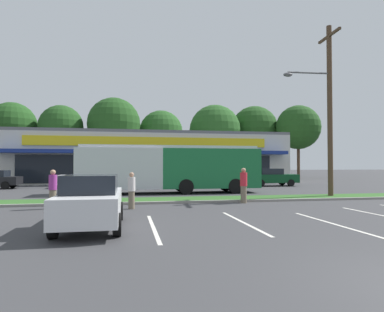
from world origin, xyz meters
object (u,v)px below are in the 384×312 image
object	(u,v)px
car_1	(91,201)
car_3	(88,178)
utility_pole	(328,105)
pedestrian_by_pole	(244,185)
pedestrian_near_bench	(132,190)
bus_stop_bench	(99,196)
city_bus	(170,167)
car_0	(271,177)
pedestrian_mid	(53,189)

from	to	relation	value
car_1	car_3	bearing A→B (deg)	6.70
utility_pole	pedestrian_by_pole	size ratio (longest dim) A/B	5.75
pedestrian_near_bench	bus_stop_bench	bearing A→B (deg)	-146.95
bus_stop_bench	city_bus	bearing A→B (deg)	-120.61
city_bus	pedestrian_near_bench	distance (m)	8.55
car_1	pedestrian_by_pole	distance (m)	8.97
bus_stop_bench	car_0	bearing A→B (deg)	-137.54
utility_pole	car_3	distance (m)	19.66
car_0	bus_stop_bench	bearing A→B (deg)	-137.54
city_bus	pedestrian_mid	world-z (taller)	city_bus
car_3	pedestrian_by_pole	bearing A→B (deg)	124.16
bus_stop_bench	car_1	distance (m)	5.49
bus_stop_bench	pedestrian_by_pole	size ratio (longest dim) A/B	0.89
city_bus	pedestrian_near_bench	world-z (taller)	city_bus
pedestrian_mid	car_3	bearing A→B (deg)	-109.83
city_bus	pedestrian_near_bench	xyz separation A→B (m)	(-2.68, -8.07, -0.95)
utility_pole	city_bus	bearing A→B (deg)	150.41
city_bus	car_1	xyz separation A→B (m)	(-3.94, -12.48, -0.94)
city_bus	car_3	size ratio (longest dim) A/B	2.72
bus_stop_bench	pedestrian_by_pole	bearing A→B (deg)	-178.00
pedestrian_by_pole	car_1	bearing A→B (deg)	-169.35
utility_pole	car_1	bearing A→B (deg)	-149.74
car_0	car_3	xyz separation A→B (m)	(-16.34, 0.67, -0.01)
utility_pole	pedestrian_mid	size ratio (longest dim) A/B	5.95
city_bus	car_3	distance (m)	9.21
utility_pole	city_bus	xyz separation A→B (m)	(-8.84, 5.02, -3.73)
pedestrian_by_pole	bus_stop_bench	bearing A→B (deg)	153.00
city_bus	pedestrian_near_bench	size ratio (longest dim) A/B	7.68
city_bus	car_1	world-z (taller)	city_bus
utility_pole	pedestrian_near_bench	xyz separation A→B (m)	(-11.52, -3.05, -4.68)
pedestrian_near_bench	pedestrian_mid	xyz separation A→B (m)	(-3.43, 0.69, 0.06)
car_1	pedestrian_by_pole	bearing A→B (deg)	-50.35
utility_pole	pedestrian_mid	xyz separation A→B (m)	(-14.95, -2.35, -4.62)
car_1	pedestrian_mid	bearing A→B (deg)	23.04
car_3	pedestrian_by_pole	size ratio (longest dim) A/B	2.55
utility_pole	car_0	size ratio (longest dim) A/B	2.24
pedestrian_near_bench	car_1	bearing A→B (deg)	-36.95
car_1	pedestrian_near_bench	distance (m)	4.59
car_0	pedestrian_by_pole	size ratio (longest dim) A/B	2.57
pedestrian_by_pole	pedestrian_mid	bearing A→B (deg)	154.90
pedestrian_mid	car_0	bearing A→B (deg)	-160.57
car_1	pedestrian_mid	xyz separation A→B (m)	(-2.17, 5.10, 0.04)
car_3	pedestrian_mid	xyz separation A→B (m)	(0.09, -14.12, 0.07)
car_3	pedestrian_near_bench	world-z (taller)	pedestrian_near_bench
car_0	pedestrian_by_pole	distance (m)	14.70
car_1	car_0	bearing A→B (deg)	-37.20
car_1	car_3	xyz separation A→B (m)	(-2.26, 19.22, -0.03)
car_0	car_1	bearing A→B (deg)	-127.20
bus_stop_bench	pedestrian_near_bench	bearing A→B (deg)	144.08
pedestrian_near_bench	utility_pole	bearing A→B (deg)	83.78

